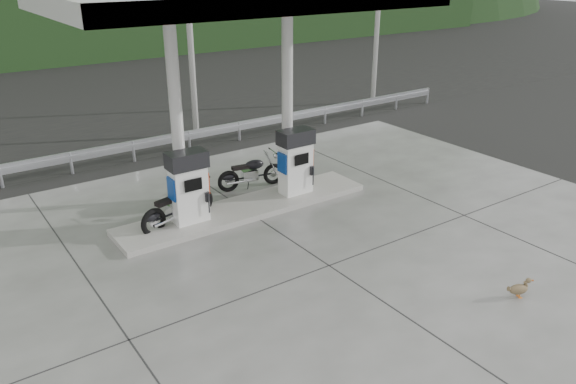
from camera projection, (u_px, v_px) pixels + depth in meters
ground at (302, 248)px, 12.98m from camera, size 160.00×160.00×0.00m
forecourt_apron at (302, 248)px, 12.98m from camera, size 18.00×14.00×0.02m
pump_island at (246, 208)px, 14.84m from camera, size 7.00×1.40×0.15m
gas_pump_left at (189, 187)px, 13.62m from camera, size 0.95×0.55×1.80m
gas_pump_right at (296, 162)px, 15.30m from camera, size 0.95×0.55×1.80m
canopy_column_left at (177, 119)px, 13.30m from camera, size 0.30×0.30×5.00m
canopy_column_right at (287, 101)px, 14.99m from camera, size 0.30×0.30×5.00m
guardrail at (161, 136)px, 18.76m from camera, size 26.00×0.16×1.42m
road at (127, 131)px, 21.68m from camera, size 60.00×7.00×0.01m
utility_pole_b at (189, 26)px, 19.68m from camera, size 0.22×0.22×8.00m
utility_pole_c at (378, 12)px, 24.42m from camera, size 0.22×0.22×8.00m
tree_band at (15, 14)px, 34.52m from camera, size 80.00×6.00×6.00m
motorcycle_left at (251, 173)px, 16.19m from camera, size 1.98×0.92×0.90m
motorcycle_right at (178, 206)px, 13.92m from camera, size 2.22×1.21×1.00m
duck at (518, 289)px, 11.02m from camera, size 0.50×0.30×0.35m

